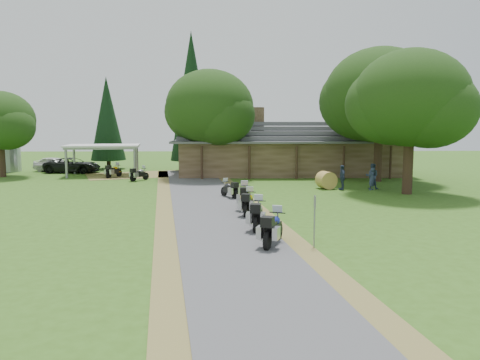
{
  "coord_description": "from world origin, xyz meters",
  "views": [
    {
      "loc": [
        0.2,
        -19.69,
        4.67
      ],
      "look_at": [
        0.85,
        5.68,
        1.6
      ],
      "focal_mm": 35.0,
      "sensor_mm": 36.0,
      "label": 1
    }
  ],
  "objects_px": {
    "car_white_sedan": "(55,162)",
    "motorcycle_row_b": "(257,213)",
    "silo": "(2,139)",
    "motorcycle_carport_a": "(114,170)",
    "motorcycle_row_a": "(273,227)",
    "car_dark_suv": "(72,161)",
    "motorcycle_row_e": "(229,188)",
    "motorcycle_carport_b": "(139,173)",
    "carport": "(104,160)",
    "hay_bale": "(326,180)",
    "lodge": "(290,147)",
    "motorcycle_row_c": "(248,202)",
    "motorcycle_row_d": "(244,196)"
  },
  "relations": [
    {
      "from": "car_white_sedan",
      "to": "motorcycle_row_b",
      "type": "relative_size",
      "value": 2.62
    },
    {
      "from": "silo",
      "to": "motorcycle_carport_a",
      "type": "xyz_separation_m",
      "value": [
        12.04,
        -5.49,
        -2.58
      ]
    },
    {
      "from": "car_white_sedan",
      "to": "motorcycle_row_a",
      "type": "distance_m",
      "value": 33.71
    },
    {
      "from": "car_dark_suv",
      "to": "silo",
      "type": "bearing_deg",
      "value": 85.2
    },
    {
      "from": "motorcycle_row_e",
      "to": "motorcycle_carport_a",
      "type": "height_order",
      "value": "motorcycle_carport_a"
    },
    {
      "from": "car_dark_suv",
      "to": "motorcycle_carport_b",
      "type": "relative_size",
      "value": 3.21
    },
    {
      "from": "motorcycle_carport_a",
      "to": "motorcycle_carport_b",
      "type": "height_order",
      "value": "motorcycle_carport_a"
    },
    {
      "from": "silo",
      "to": "car_white_sedan",
      "type": "xyz_separation_m",
      "value": [
        5.14,
        -0.45,
        -2.29
      ]
    },
    {
      "from": "motorcycle_carport_a",
      "to": "motorcycle_carport_b",
      "type": "bearing_deg",
      "value": -107.85
    },
    {
      "from": "carport",
      "to": "motorcycle_carport_b",
      "type": "relative_size",
      "value": 3.65
    },
    {
      "from": "carport",
      "to": "hay_bale",
      "type": "bearing_deg",
      "value": -34.54
    },
    {
      "from": "carport",
      "to": "motorcycle_row_e",
      "type": "height_order",
      "value": "carport"
    },
    {
      "from": "carport",
      "to": "car_white_sedan",
      "type": "height_order",
      "value": "carport"
    },
    {
      "from": "carport",
      "to": "motorcycle_carport_b",
      "type": "bearing_deg",
      "value": -53.94
    },
    {
      "from": "car_white_sedan",
      "to": "hay_bale",
      "type": "relative_size",
      "value": 4.42
    },
    {
      "from": "hay_bale",
      "to": "lodge",
      "type": "bearing_deg",
      "value": 96.9
    },
    {
      "from": "carport",
      "to": "motorcycle_row_e",
      "type": "xyz_separation_m",
      "value": [
        11.36,
        -13.28,
        -0.79
      ]
    },
    {
      "from": "motorcycle_carport_b",
      "to": "motorcycle_row_e",
      "type": "bearing_deg",
      "value": -104.49
    },
    {
      "from": "motorcycle_row_c",
      "to": "motorcycle_carport_b",
      "type": "xyz_separation_m",
      "value": [
        -8.32,
        14.67,
        -0.08
      ]
    },
    {
      "from": "motorcycle_row_d",
      "to": "motorcycle_carport_a",
      "type": "bearing_deg",
      "value": 37.58
    },
    {
      "from": "motorcycle_row_d",
      "to": "motorcycle_row_b",
      "type": "bearing_deg",
      "value": -173.07
    },
    {
      "from": "car_white_sedan",
      "to": "motorcycle_row_d",
      "type": "distance_m",
      "value": 27.02
    },
    {
      "from": "car_dark_suv",
      "to": "motorcycle_row_e",
      "type": "relative_size",
      "value": 3.24
    },
    {
      "from": "motorcycle_row_b",
      "to": "motorcycle_row_d",
      "type": "distance_m",
      "value": 4.98
    },
    {
      "from": "car_white_sedan",
      "to": "motorcycle_row_a",
      "type": "xyz_separation_m",
      "value": [
        18.58,
        -28.13,
        -0.2
      ]
    },
    {
      "from": "lodge",
      "to": "motorcycle_row_c",
      "type": "height_order",
      "value": "lodge"
    },
    {
      "from": "motorcycle_row_c",
      "to": "hay_bale",
      "type": "xyz_separation_m",
      "value": [
        6.04,
        9.53,
        -0.06
      ]
    },
    {
      "from": "motorcycle_row_a",
      "to": "motorcycle_row_d",
      "type": "distance_m",
      "value": 7.8
    },
    {
      "from": "silo",
      "to": "motorcycle_carport_a",
      "type": "distance_m",
      "value": 13.48
    },
    {
      "from": "motorcycle_row_b",
      "to": "motorcycle_row_d",
      "type": "bearing_deg",
      "value": 13.15
    },
    {
      "from": "motorcycle_row_b",
      "to": "hay_bale",
      "type": "relative_size",
      "value": 1.68
    },
    {
      "from": "lodge",
      "to": "motorcycle_row_b",
      "type": "xyz_separation_m",
      "value": [
        -4.51,
        -23.28,
        -1.73
      ]
    },
    {
      "from": "silo",
      "to": "motorcycle_carport_a",
      "type": "height_order",
      "value": "silo"
    },
    {
      "from": "silo",
      "to": "motorcycle_carport_b",
      "type": "relative_size",
      "value": 3.66
    },
    {
      "from": "motorcycle_carport_a",
      "to": "hay_bale",
      "type": "relative_size",
      "value": 1.48
    },
    {
      "from": "silo",
      "to": "motorcycle_row_e",
      "type": "xyz_separation_m",
      "value": [
        22.05,
        -16.95,
        -2.62
      ]
    },
    {
      "from": "car_white_sedan",
      "to": "motorcycle_carport_a",
      "type": "distance_m",
      "value": 8.55
    },
    {
      "from": "motorcycle_row_b",
      "to": "carport",
      "type": "bearing_deg",
      "value": 38.19
    },
    {
      "from": "motorcycle_carport_a",
      "to": "hay_bale",
      "type": "xyz_separation_m",
      "value": [
        17.01,
        -7.5,
        -0.01
      ]
    },
    {
      "from": "motorcycle_row_c",
      "to": "lodge",
      "type": "bearing_deg",
      "value": -2.59
    },
    {
      "from": "carport",
      "to": "car_dark_suv",
      "type": "xyz_separation_m",
      "value": [
        -3.57,
        2.33,
        -0.31
      ]
    },
    {
      "from": "motorcycle_row_c",
      "to": "motorcycle_carport_a",
      "type": "relative_size",
      "value": 1.07
    },
    {
      "from": "motorcycle_row_d",
      "to": "motorcycle_carport_a",
      "type": "relative_size",
      "value": 1.16
    },
    {
      "from": "motorcycle_carport_a",
      "to": "hay_bale",
      "type": "distance_m",
      "value": 18.59
    },
    {
      "from": "car_dark_suv",
      "to": "motorcycle_row_d",
      "type": "xyz_separation_m",
      "value": [
        15.75,
        -19.49,
        -0.34
      ]
    },
    {
      "from": "motorcycle_row_a",
      "to": "motorcycle_row_e",
      "type": "relative_size",
      "value": 1.21
    },
    {
      "from": "lodge",
      "to": "carport",
      "type": "height_order",
      "value": "lodge"
    },
    {
      "from": "car_white_sedan",
      "to": "hay_bale",
      "type": "bearing_deg",
      "value": -96.37
    },
    {
      "from": "motorcycle_carport_a",
      "to": "motorcycle_row_e",
      "type": "bearing_deg",
      "value": -114.96
    },
    {
      "from": "motorcycle_carport_a",
      "to": "car_white_sedan",
      "type": "bearing_deg",
      "value": 77.76
    }
  ]
}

